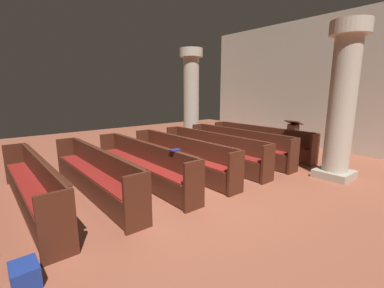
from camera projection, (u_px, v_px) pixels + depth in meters
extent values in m
plane|color=#AD5B42|center=(190.00, 189.00, 5.59)|extent=(19.20, 19.20, 0.00)
cube|color=beige|center=(328.00, 84.00, 8.95)|extent=(10.00, 0.16, 4.50)
cube|color=#562819|center=(259.00, 141.00, 8.59)|extent=(3.57, 0.38, 0.05)
cube|color=#562819|center=(263.00, 133.00, 8.65)|extent=(3.57, 0.04, 0.43)
cube|color=#492215|center=(264.00, 127.00, 8.64)|extent=(3.43, 0.06, 0.02)
cube|color=#4E2416|center=(219.00, 133.00, 9.96)|extent=(0.06, 0.44, 0.88)
cube|color=#4E2416|center=(314.00, 150.00, 7.22)|extent=(0.06, 0.44, 0.88)
cube|color=#522618|center=(256.00, 148.00, 8.53)|extent=(3.57, 0.03, 0.38)
cube|color=maroon|center=(259.00, 140.00, 8.57)|extent=(3.29, 0.32, 0.03)
cube|color=#562819|center=(237.00, 145.00, 7.92)|extent=(3.57, 0.38, 0.05)
cube|color=#562819|center=(241.00, 137.00, 7.98)|extent=(3.57, 0.04, 0.43)
cube|color=#492215|center=(243.00, 130.00, 7.96)|extent=(3.43, 0.06, 0.02)
cube|color=#4E2416|center=(198.00, 137.00, 9.28)|extent=(0.06, 0.44, 0.88)
cube|color=#4E2416|center=(294.00, 156.00, 6.55)|extent=(0.06, 0.44, 0.88)
cube|color=#522618|center=(233.00, 153.00, 7.85)|extent=(3.57, 0.03, 0.38)
cube|color=maroon|center=(237.00, 144.00, 7.90)|extent=(3.29, 0.32, 0.03)
cube|color=#562819|center=(211.00, 150.00, 7.24)|extent=(3.57, 0.38, 0.05)
cube|color=#562819|center=(216.00, 141.00, 7.30)|extent=(3.57, 0.04, 0.43)
cube|color=#492215|center=(217.00, 134.00, 7.29)|extent=(3.43, 0.06, 0.02)
cube|color=#4E2416|center=(173.00, 140.00, 8.61)|extent=(0.06, 0.44, 0.88)
cube|color=#4E2416|center=(268.00, 164.00, 5.87)|extent=(0.06, 0.44, 0.88)
cube|color=#522618|center=(207.00, 159.00, 7.18)|extent=(3.57, 0.03, 0.38)
cube|color=maroon|center=(211.00, 149.00, 7.22)|extent=(3.29, 0.32, 0.03)
cube|color=#562819|center=(180.00, 157.00, 6.57)|extent=(3.57, 0.38, 0.05)
cube|color=#562819|center=(185.00, 146.00, 6.63)|extent=(3.57, 0.04, 0.43)
cube|color=#492215|center=(187.00, 138.00, 6.61)|extent=(3.43, 0.06, 0.02)
cube|color=#4E2416|center=(144.00, 145.00, 7.93)|extent=(0.06, 0.44, 0.88)
cube|color=#4E2416|center=(236.00, 173.00, 5.20)|extent=(0.06, 0.44, 0.88)
cube|color=#522618|center=(175.00, 166.00, 6.50)|extent=(3.57, 0.03, 0.38)
cube|color=maroon|center=(180.00, 155.00, 6.55)|extent=(3.29, 0.32, 0.03)
cube|color=#562819|center=(142.00, 164.00, 5.89)|extent=(3.57, 0.38, 0.05)
cube|color=#562819|center=(148.00, 153.00, 5.95)|extent=(3.57, 0.05, 0.43)
cube|color=#492215|center=(150.00, 143.00, 5.94)|extent=(3.43, 0.06, 0.02)
cube|color=#4E2416|center=(109.00, 150.00, 7.26)|extent=(0.06, 0.44, 0.88)
cube|color=#4E2416|center=(194.00, 186.00, 4.52)|extent=(0.06, 0.44, 0.88)
cube|color=#522618|center=(135.00, 175.00, 5.83)|extent=(3.57, 0.03, 0.38)
cube|color=maroon|center=(141.00, 163.00, 5.87)|extent=(3.29, 0.32, 0.03)
cube|color=#562819|center=(93.00, 174.00, 5.22)|extent=(3.57, 0.38, 0.05)
cube|color=#562819|center=(101.00, 161.00, 5.28)|extent=(3.57, 0.04, 0.43)
cube|color=#492215|center=(103.00, 150.00, 5.26)|extent=(3.43, 0.06, 0.02)
cube|color=#4E2416|center=(67.00, 156.00, 6.58)|extent=(0.06, 0.44, 0.88)
cube|color=#4E2416|center=(138.00, 203.00, 3.85)|extent=(0.06, 0.44, 0.88)
cube|color=#522618|center=(85.00, 186.00, 5.15)|extent=(3.57, 0.03, 0.38)
cube|color=maroon|center=(92.00, 172.00, 5.20)|extent=(3.29, 0.32, 0.03)
cube|color=#562819|center=(31.00, 186.00, 4.54)|extent=(3.57, 0.38, 0.05)
cube|color=#562819|center=(40.00, 171.00, 4.60)|extent=(3.57, 0.04, 0.43)
cube|color=#492215|center=(42.00, 159.00, 4.59)|extent=(3.43, 0.06, 0.02)
cube|color=#4E2416|center=(16.00, 163.00, 5.91)|extent=(0.06, 0.44, 0.88)
cube|color=#4E2416|center=(57.00, 227.00, 3.17)|extent=(0.06, 0.44, 0.88)
cube|color=#522618|center=(20.00, 201.00, 4.48)|extent=(3.57, 0.03, 0.38)
cube|color=maroon|center=(29.00, 185.00, 4.52)|extent=(3.29, 0.32, 0.03)
cube|color=#B6AD9A|center=(334.00, 174.00, 6.30)|extent=(0.77, 0.77, 0.18)
cylinder|color=beige|center=(342.00, 106.00, 5.98)|extent=(0.57, 0.57, 3.03)
cylinder|color=beige|center=(351.00, 27.00, 5.64)|extent=(0.83, 0.83, 0.30)
cube|color=#B6AD9A|center=(191.00, 142.00, 10.13)|extent=(0.77, 0.77, 0.18)
cylinder|color=beige|center=(191.00, 100.00, 9.80)|extent=(0.57, 0.57, 3.03)
cylinder|color=beige|center=(191.00, 53.00, 9.47)|extent=(0.83, 0.83, 0.30)
cube|color=#411E13|center=(291.00, 152.00, 8.83)|extent=(0.45, 0.45, 0.06)
cube|color=#4C2316|center=(292.00, 139.00, 8.74)|extent=(0.28, 0.28, 0.95)
cube|color=#502518|center=(294.00, 122.00, 8.63)|extent=(0.48, 0.35, 0.15)
cube|color=navy|center=(175.00, 150.00, 5.18)|extent=(0.14, 0.21, 0.02)
cube|color=navy|center=(25.00, 275.00, 2.82)|extent=(0.34, 0.27, 0.24)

